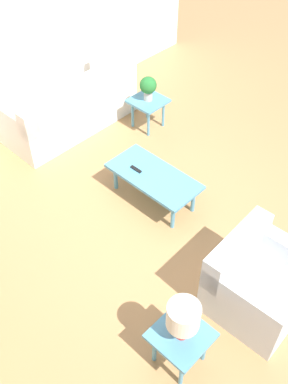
% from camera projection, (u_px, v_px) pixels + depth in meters
% --- Properties ---
extents(ground_plane, '(14.00, 14.00, 0.00)m').
position_uv_depth(ground_plane, '(169.00, 225.00, 5.40)').
color(ground_plane, '#A87A4C').
extents(wall_right, '(0.12, 7.20, 2.70)m').
position_uv_depth(wall_right, '(1.00, 37.00, 5.96)').
color(wall_right, white).
rests_on(wall_right, ground_plane).
extents(sofa, '(0.85, 1.99, 0.82)m').
position_uv_depth(sofa, '(71.00, 109.00, 6.59)').
color(sofa, white).
rests_on(sofa, ground_plane).
extents(armchair, '(0.88, 0.95, 0.81)m').
position_uv_depth(armchair, '(256.00, 283.00, 4.44)').
color(armchair, silver).
rests_on(armchair, ground_plane).
extents(coffee_table, '(1.16, 0.56, 0.41)m').
position_uv_depth(coffee_table, '(154.00, 178.00, 5.46)').
color(coffee_table, teal).
rests_on(coffee_table, ground_plane).
extents(side_table_plant, '(0.48, 0.48, 0.46)m').
position_uv_depth(side_table_plant, '(148.00, 104.00, 6.54)').
color(side_table_plant, teal).
rests_on(side_table_plant, ground_plane).
extents(side_table_lamp, '(0.48, 0.48, 0.46)m').
position_uv_depth(side_table_lamp, '(181.00, 339.00, 3.94)').
color(side_table_lamp, teal).
rests_on(side_table_lamp, ground_plane).
extents(potted_plant, '(0.24, 0.24, 0.36)m').
position_uv_depth(potted_plant, '(148.00, 87.00, 6.33)').
color(potted_plant, '#B2ADA3').
rests_on(potted_plant, side_table_plant).
extents(table_lamp, '(0.29, 0.29, 0.43)m').
position_uv_depth(table_lamp, '(183.00, 317.00, 3.68)').
color(table_lamp, red).
rests_on(table_lamp, side_table_lamp).
extents(remote_control, '(0.16, 0.04, 0.02)m').
position_uv_depth(remote_control, '(136.00, 169.00, 5.49)').
color(remote_control, black).
rests_on(remote_control, coffee_table).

